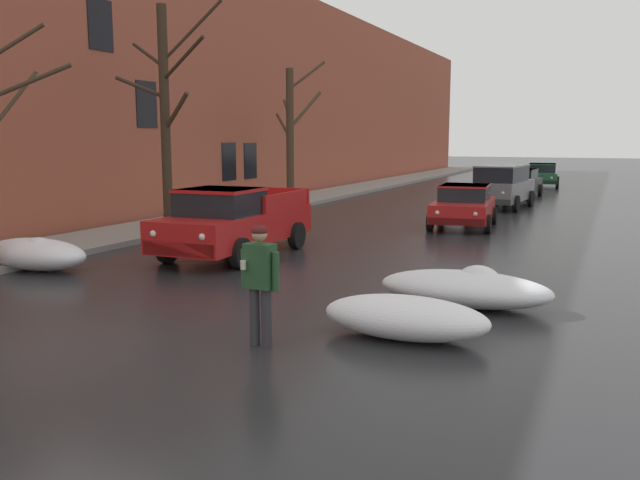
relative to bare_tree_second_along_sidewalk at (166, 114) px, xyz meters
The scene contains 14 objects.
ground_plane 11.59m from the bare_tree_second_along_sidewalk, 61.66° to the right, with size 200.00×200.00×0.00m, color #232326.
left_sidewalk_slab 9.15m from the bare_tree_second_along_sidewalk, 98.60° to the left, with size 2.69×80.00×0.16m, color gray.
brick_townhouse_facade 8.99m from the bare_tree_second_along_sidewalk, 110.45° to the left, with size 0.63×80.00×10.23m.
snow_bank_near_corner_left 6.42m from the bare_tree_second_along_sidewalk, 86.00° to the right, with size 2.78×1.28×0.76m.
snow_bank_along_left_kerb 12.41m from the bare_tree_second_along_sidewalk, 36.75° to the right, with size 2.54×1.22×0.64m.
snow_bank_near_corner_right 11.61m from the bare_tree_second_along_sidewalk, 25.80° to the right, with size 3.07×1.41×0.73m.
bare_tree_second_along_sidewalk is the anchor object (origin of this frame).
bare_tree_mid_block 8.50m from the bare_tree_second_along_sidewalk, 90.47° to the left, with size 2.59×2.05×6.12m.
pickup_truck_red_approaching_near_lane 4.98m from the bare_tree_second_along_sidewalk, 30.93° to the right, with size 2.31×5.22×1.76m.
sedan_red_parked_kerbside_close 10.04m from the bare_tree_second_along_sidewalk, 36.69° to the left, with size 2.27×4.07×1.42m.
suv_grey_parked_kerbside_mid 15.12m from the bare_tree_second_along_sidewalk, 58.21° to the left, with size 2.38×4.66×1.82m.
sedan_black_parked_far_down_block 20.11m from the bare_tree_second_along_sidewalk, 66.84° to the left, with size 2.04×4.34×1.42m.
sedan_green_queued_behind_truck 27.55m from the bare_tree_second_along_sidewalk, 72.71° to the left, with size 2.23×4.28×1.42m.
pedestrian_with_coffee 11.74m from the bare_tree_second_along_sidewalk, 47.14° to the right, with size 0.64×0.36×1.76m.
Camera 1 is at (7.12, -6.88, 2.98)m, focal length 37.62 mm.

